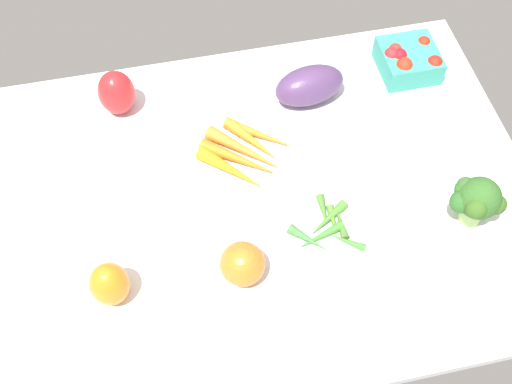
{
  "coord_description": "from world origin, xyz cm",
  "views": [
    {
      "loc": [
        13.66,
        63.28,
        102.33
      ],
      "look_at": [
        0.0,
        0.0,
        4.0
      ],
      "focal_mm": 45.25,
      "sensor_mm": 36.0,
      "label": 1
    }
  ],
  "objects_px": {
    "eggplant": "(309,86)",
    "berry_basket": "(408,60)",
    "okra_pile": "(326,227)",
    "heirloom_tomato_orange": "(243,264)",
    "bell_pepper_red": "(117,93)",
    "broccoli_head": "(477,200)",
    "bell_pepper_orange": "(110,284)",
    "carrot_bunch": "(245,153)"
  },
  "relations": [
    {
      "from": "carrot_bunch",
      "to": "bell_pepper_red",
      "type": "relative_size",
      "value": 2.03
    },
    {
      "from": "berry_basket",
      "to": "bell_pepper_red",
      "type": "xyz_separation_m",
      "value": [
        0.6,
        -0.02,
        0.02
      ]
    },
    {
      "from": "berry_basket",
      "to": "heirloom_tomato_orange",
      "type": "height_order",
      "value": "heirloom_tomato_orange"
    },
    {
      "from": "broccoli_head",
      "to": "heirloom_tomato_orange",
      "type": "distance_m",
      "value": 0.42
    },
    {
      "from": "bell_pepper_red",
      "to": "heirloom_tomato_orange",
      "type": "bearing_deg",
      "value": 112.06
    },
    {
      "from": "eggplant",
      "to": "bell_pepper_orange",
      "type": "bearing_deg",
      "value": -148.19
    },
    {
      "from": "broccoli_head",
      "to": "okra_pile",
      "type": "distance_m",
      "value": 0.26
    },
    {
      "from": "eggplant",
      "to": "berry_basket",
      "type": "distance_m",
      "value": 0.23
    },
    {
      "from": "eggplant",
      "to": "okra_pile",
      "type": "bearing_deg",
      "value": -106.84
    },
    {
      "from": "bell_pepper_orange",
      "to": "eggplant",
      "type": "height_order",
      "value": "bell_pepper_orange"
    },
    {
      "from": "okra_pile",
      "to": "berry_basket",
      "type": "bearing_deg",
      "value": -128.51
    },
    {
      "from": "bell_pepper_orange",
      "to": "carrot_bunch",
      "type": "height_order",
      "value": "bell_pepper_orange"
    },
    {
      "from": "bell_pepper_orange",
      "to": "berry_basket",
      "type": "distance_m",
      "value": 0.76
    },
    {
      "from": "broccoli_head",
      "to": "heirloom_tomato_orange",
      "type": "xyz_separation_m",
      "value": [
        0.42,
        0.02,
        -0.03
      ]
    },
    {
      "from": "bell_pepper_red",
      "to": "berry_basket",
      "type": "bearing_deg",
      "value": 178.16
    },
    {
      "from": "berry_basket",
      "to": "bell_pepper_red",
      "type": "distance_m",
      "value": 0.6
    },
    {
      "from": "broccoli_head",
      "to": "bell_pepper_orange",
      "type": "relative_size",
      "value": 1.2
    },
    {
      "from": "broccoli_head",
      "to": "berry_basket",
      "type": "height_order",
      "value": "broccoli_head"
    },
    {
      "from": "bell_pepper_orange",
      "to": "bell_pepper_red",
      "type": "xyz_separation_m",
      "value": [
        -0.05,
        -0.41,
        0.0
      ]
    },
    {
      "from": "eggplant",
      "to": "bell_pepper_red",
      "type": "distance_m",
      "value": 0.38
    },
    {
      "from": "okra_pile",
      "to": "eggplant",
      "type": "height_order",
      "value": "eggplant"
    },
    {
      "from": "berry_basket",
      "to": "okra_pile",
      "type": "bearing_deg",
      "value": 51.49
    },
    {
      "from": "berry_basket",
      "to": "carrot_bunch",
      "type": "bearing_deg",
      "value": 21.91
    },
    {
      "from": "okra_pile",
      "to": "berry_basket",
      "type": "height_order",
      "value": "berry_basket"
    },
    {
      "from": "bell_pepper_orange",
      "to": "eggplant",
      "type": "xyz_separation_m",
      "value": [
        -0.43,
        -0.36,
        -0.01
      ]
    },
    {
      "from": "okra_pile",
      "to": "heirloom_tomato_orange",
      "type": "height_order",
      "value": "heirloom_tomato_orange"
    },
    {
      "from": "eggplant",
      "to": "bell_pepper_red",
      "type": "bearing_deg",
      "value": 164.19
    },
    {
      "from": "eggplant",
      "to": "berry_basket",
      "type": "bearing_deg",
      "value": 1.0
    },
    {
      "from": "bell_pepper_orange",
      "to": "okra_pile",
      "type": "xyz_separation_m",
      "value": [
        -0.38,
        -0.05,
        -0.04
      ]
    },
    {
      "from": "bell_pepper_red",
      "to": "bell_pepper_orange",
      "type": "bearing_deg",
      "value": 82.94
    },
    {
      "from": "carrot_bunch",
      "to": "eggplant",
      "type": "distance_m",
      "value": 0.2
    },
    {
      "from": "okra_pile",
      "to": "heirloom_tomato_orange",
      "type": "distance_m",
      "value": 0.17
    },
    {
      "from": "eggplant",
      "to": "bell_pepper_red",
      "type": "height_order",
      "value": "bell_pepper_red"
    },
    {
      "from": "berry_basket",
      "to": "heirloom_tomato_orange",
      "type": "distance_m",
      "value": 0.59
    },
    {
      "from": "bell_pepper_red",
      "to": "broccoli_head",
      "type": "bearing_deg",
      "value": 146.06
    },
    {
      "from": "okra_pile",
      "to": "heirloom_tomato_orange",
      "type": "xyz_separation_m",
      "value": [
        0.16,
        0.05,
        0.03
      ]
    },
    {
      "from": "bell_pepper_orange",
      "to": "broccoli_head",
      "type": "bearing_deg",
      "value": -178.66
    },
    {
      "from": "okra_pile",
      "to": "eggplant",
      "type": "bearing_deg",
      "value": -99.08
    },
    {
      "from": "broccoli_head",
      "to": "bell_pepper_red",
      "type": "xyz_separation_m",
      "value": [
        0.59,
        -0.4,
        -0.02
      ]
    },
    {
      "from": "broccoli_head",
      "to": "carrot_bunch",
      "type": "height_order",
      "value": "broccoli_head"
    },
    {
      "from": "berry_basket",
      "to": "heirloom_tomato_orange",
      "type": "relative_size",
      "value": 1.51
    },
    {
      "from": "broccoli_head",
      "to": "heirloom_tomato_orange",
      "type": "relative_size",
      "value": 1.4
    }
  ]
}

